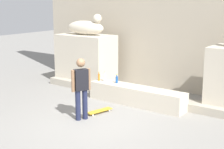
{
  "coord_description": "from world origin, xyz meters",
  "views": [
    {
      "loc": [
        5.33,
        -6.5,
        3.2
      ],
      "look_at": [
        -0.19,
        1.06,
        1.1
      ],
      "focal_mm": 54.8,
      "sensor_mm": 36.0,
      "label": 1
    }
  ],
  "objects_px": {
    "skater": "(81,86)",
    "bottle_orange": "(99,77)",
    "statue_reclining_left": "(86,27)",
    "skateboard": "(100,111)",
    "bottle_blue": "(117,80)",
    "bottle_clear": "(105,77)"
  },
  "relations": [
    {
      "from": "skater",
      "to": "bottle_orange",
      "type": "relative_size",
      "value": 5.87
    },
    {
      "from": "skater",
      "to": "skateboard",
      "type": "xyz_separation_m",
      "value": [
        0.07,
        0.7,
        -0.86
      ]
    },
    {
      "from": "bottle_clear",
      "to": "bottle_blue",
      "type": "distance_m",
      "value": 0.47
    },
    {
      "from": "skater",
      "to": "bottle_orange",
      "type": "distance_m",
      "value": 2.19
    },
    {
      "from": "statue_reclining_left",
      "to": "bottle_orange",
      "type": "height_order",
      "value": "statue_reclining_left"
    },
    {
      "from": "skateboard",
      "to": "bottle_blue",
      "type": "xyz_separation_m",
      "value": [
        -0.35,
        1.33,
        0.61
      ]
    },
    {
      "from": "statue_reclining_left",
      "to": "bottle_blue",
      "type": "bearing_deg",
      "value": -28.81
    },
    {
      "from": "statue_reclining_left",
      "to": "bottle_clear",
      "type": "distance_m",
      "value": 2.5
    },
    {
      "from": "skater",
      "to": "bottle_blue",
      "type": "xyz_separation_m",
      "value": [
        -0.28,
        2.03,
        -0.25
      ]
    },
    {
      "from": "statue_reclining_left",
      "to": "bottle_orange",
      "type": "xyz_separation_m",
      "value": [
        1.49,
        -1.15,
        -1.47
      ]
    },
    {
      "from": "skateboard",
      "to": "bottle_clear",
      "type": "bearing_deg",
      "value": 45.36
    },
    {
      "from": "skateboard",
      "to": "bottle_blue",
      "type": "height_order",
      "value": "bottle_blue"
    },
    {
      "from": "skater",
      "to": "bottle_blue",
      "type": "relative_size",
      "value": 5.96
    },
    {
      "from": "bottle_orange",
      "to": "bottle_blue",
      "type": "bearing_deg",
      "value": 5.46
    },
    {
      "from": "skateboard",
      "to": "bottle_clear",
      "type": "distance_m",
      "value": 1.65
    },
    {
      "from": "bottle_orange",
      "to": "statue_reclining_left",
      "type": "bearing_deg",
      "value": 142.46
    },
    {
      "from": "statue_reclining_left",
      "to": "bottle_clear",
      "type": "xyz_separation_m",
      "value": [
        1.7,
        -1.11,
        -1.46
      ]
    },
    {
      "from": "statue_reclining_left",
      "to": "skater",
      "type": "bearing_deg",
      "value": -54.06
    },
    {
      "from": "bottle_orange",
      "to": "bottle_blue",
      "type": "height_order",
      "value": "bottle_orange"
    },
    {
      "from": "skater",
      "to": "skateboard",
      "type": "relative_size",
      "value": 2.03
    },
    {
      "from": "skater",
      "to": "bottle_orange",
      "type": "xyz_separation_m",
      "value": [
        -0.95,
        1.96,
        -0.25
      ]
    },
    {
      "from": "skateboard",
      "to": "bottle_blue",
      "type": "distance_m",
      "value": 1.5
    }
  ]
}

